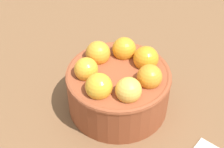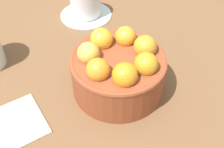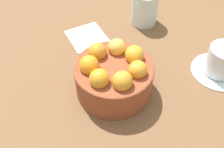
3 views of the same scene
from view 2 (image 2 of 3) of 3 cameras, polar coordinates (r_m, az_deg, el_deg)
name	(u,v)px [view 2 (image 2 of 3)]	position (r cm, az deg, el deg)	size (l,w,h in cm)	color
ground_plane	(118,95)	(54.08, 1.16, -4.27)	(129.64, 109.44, 4.11)	brown
terracotta_bowl	(118,69)	(49.12, 1.29, 0.95)	(16.97, 16.97, 10.44)	brown
coffee_cup	(85,4)	(70.22, -5.52, 14.13)	(12.84, 12.84, 7.31)	white
folded_napkin	(11,125)	(49.79, -20.19, -9.88)	(10.65, 9.76, 0.60)	beige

